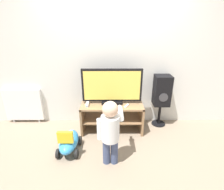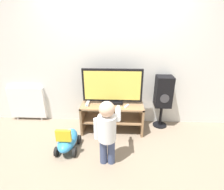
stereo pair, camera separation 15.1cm
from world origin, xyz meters
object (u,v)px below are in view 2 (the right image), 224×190
object	(u,v)px
television	(112,87)
ride_on_toy	(68,140)
remote_primary	(127,106)
speaker_tower	(163,93)
child	(107,128)
radiator	(27,103)
game_console	(88,104)

from	to	relation	value
television	ride_on_toy	world-z (taller)	television
remote_primary	television	bearing A→B (deg)	150.42
speaker_tower	child	bearing A→B (deg)	-132.88
radiator	ride_on_toy	bearing A→B (deg)	-40.03
speaker_tower	radiator	distance (m)	2.65
television	child	world-z (taller)	television
remote_primary	radiator	bearing A→B (deg)	168.83
ride_on_toy	radiator	bearing A→B (deg)	139.97
speaker_tower	television	bearing A→B (deg)	-171.64
television	child	xyz separation A→B (m)	(-0.02, -0.88, -0.27)
television	remote_primary	xyz separation A→B (m)	(0.25, -0.14, -0.29)
remote_primary	speaker_tower	bearing A→B (deg)	22.69
remote_primary	radiator	size ratio (longest dim) A/B	0.18
radiator	game_console	bearing A→B (deg)	-15.30
ride_on_toy	television	bearing A→B (deg)	44.17
remote_primary	ride_on_toy	distance (m)	1.10
child	television	bearing A→B (deg)	88.37
game_console	ride_on_toy	xyz separation A→B (m)	(-0.23, -0.53, -0.38)
child	radiator	world-z (taller)	child
game_console	remote_primary	size ratio (longest dim) A/B	1.20
television	ride_on_toy	bearing A→B (deg)	-135.83
speaker_tower	radiator	world-z (taller)	speaker_tower
remote_primary	child	size ratio (longest dim) A/B	0.14
speaker_tower	radiator	bearing A→B (deg)	177.57
television	ride_on_toy	size ratio (longest dim) A/B	1.83
remote_primary	ride_on_toy	bearing A→B (deg)	-151.33
ride_on_toy	radiator	xyz separation A→B (m)	(-1.06, 0.89, 0.20)
remote_primary	radiator	distance (m)	2.02
ride_on_toy	radiator	distance (m)	1.40
game_console	radiator	bearing A→B (deg)	164.70
remote_primary	radiator	xyz separation A→B (m)	(-1.97, 0.39, -0.16)
remote_primary	speaker_tower	xyz separation A→B (m)	(0.66, 0.28, 0.14)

